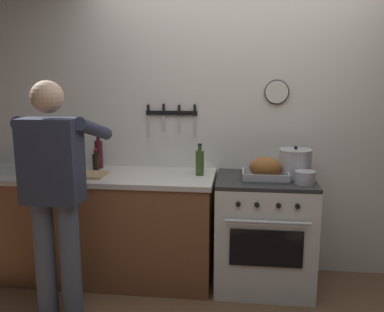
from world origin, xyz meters
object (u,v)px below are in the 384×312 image
at_px(saucepan, 305,177).
at_px(bottle_wine_red, 99,153).
at_px(stove, 264,232).
at_px(bottle_olive_oil, 200,162).
at_px(roasting_pan, 266,169).
at_px(bottle_soy_sauce, 96,161).
at_px(cutting_board, 84,175).
at_px(person_cook, 55,188).
at_px(stock_pot, 295,163).

relative_size(saucepan, bottle_wine_red, 0.50).
xyz_separation_m(stove, bottle_olive_oil, (-0.52, 0.04, 0.56)).
bearing_deg(roasting_pan, stove, 81.77).
bearing_deg(bottle_soy_sauce, cutting_board, -97.34).
bearing_deg(bottle_wine_red, stove, -8.22).
distance_m(bottle_olive_oil, bottle_wine_red, 0.91).
distance_m(stove, bottle_olive_oil, 0.77).
distance_m(roasting_pan, bottle_wine_red, 1.44).
bearing_deg(stove, bottle_wine_red, 171.78).
height_order(stove, person_cook, person_cook).
xyz_separation_m(stove, bottle_soy_sauce, (-1.42, 0.12, 0.53)).
bearing_deg(stock_pot, bottle_soy_sauce, 177.82).
bearing_deg(person_cook, saucepan, -84.84).
distance_m(person_cook, bottle_wine_red, 0.85).
distance_m(person_cook, cutting_board, 0.56).
xyz_separation_m(person_cook, bottle_wine_red, (0.01, 0.85, 0.08)).
relative_size(roasting_pan, bottle_wine_red, 1.15).
xyz_separation_m(saucepan, cutting_board, (-1.73, 0.04, -0.04)).
relative_size(bottle_olive_oil, bottle_wine_red, 0.84).
bearing_deg(roasting_pan, bottle_olive_oil, 170.64).
xyz_separation_m(saucepan, bottle_wine_red, (-1.70, 0.33, 0.08)).
bearing_deg(cutting_board, saucepan, -1.35).
distance_m(roasting_pan, cutting_board, 1.44).
xyz_separation_m(stock_pot, bottle_olive_oil, (-0.75, -0.02, -0.01)).
distance_m(stove, bottle_wine_red, 1.55).
height_order(stock_pot, bottle_olive_oil, bottle_olive_oil).
bearing_deg(bottle_olive_oil, person_cook, -143.07).
distance_m(roasting_pan, bottle_soy_sauce, 1.42).
xyz_separation_m(cutting_board, bottle_olive_oil, (0.92, 0.13, 0.10)).
relative_size(stove, bottle_soy_sauce, 4.87).
distance_m(stove, cutting_board, 1.52).
height_order(cutting_board, bottle_wine_red, bottle_wine_red).
bearing_deg(bottle_soy_sauce, roasting_pan, -6.68).
height_order(stove, saucepan, saucepan).
relative_size(person_cook, cutting_board, 4.61).
bearing_deg(stove, stock_pot, 14.34).
distance_m(cutting_board, bottle_soy_sauce, 0.22).
relative_size(stove, bottle_olive_oil, 3.49).
bearing_deg(bottle_wine_red, cutting_board, -95.06).
xyz_separation_m(stove, person_cook, (-1.43, -0.64, 0.50)).
height_order(saucepan, bottle_soy_sauce, bottle_soy_sauce).
relative_size(stock_pot, bottle_wine_red, 0.84).
bearing_deg(stove, saucepan, -24.97).
distance_m(stock_pot, bottle_olive_oil, 0.75).
relative_size(person_cook, bottle_wine_red, 5.41).
distance_m(bottle_wine_red, bottle_soy_sauce, 0.10).
bearing_deg(cutting_board, person_cook, -88.41).
bearing_deg(cutting_board, bottle_soy_sauce, 82.66).
height_order(roasting_pan, bottle_soy_sauce, bottle_soy_sauce).
height_order(roasting_pan, stock_pot, stock_pot).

